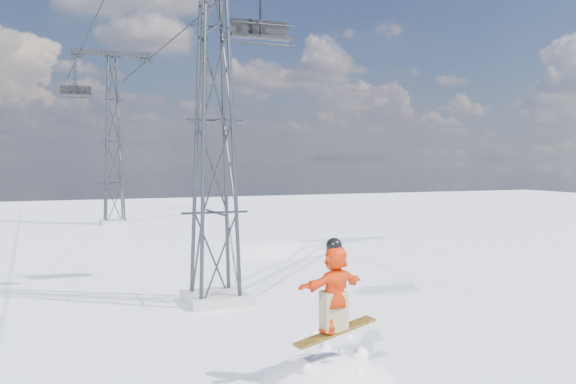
% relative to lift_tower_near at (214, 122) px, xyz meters
% --- Properties ---
extents(lift_tower_near, '(5.20, 1.80, 11.43)m').
position_rel_lift_tower_near_xyz_m(lift_tower_near, '(0.00, 0.00, 0.00)').
color(lift_tower_near, '#999999').
rests_on(lift_tower_near, ground).
extents(lift_tower_far, '(5.20, 1.80, 11.43)m').
position_rel_lift_tower_near_xyz_m(lift_tower_far, '(0.00, 25.00, 0.00)').
color(lift_tower_far, '#999999').
rests_on(lift_tower_far, ground).
extents(haul_cables, '(4.46, 51.00, 0.06)m').
position_rel_lift_tower_near_xyz_m(haul_cables, '(0.00, 11.50, 5.38)').
color(haul_cables, black).
rests_on(haul_cables, ground).
extents(lift_chair_mid, '(2.17, 0.62, 2.69)m').
position_rel_lift_tower_near_xyz_m(lift_chair_mid, '(2.20, 2.14, 3.23)').
color(lift_chair_mid, black).
rests_on(lift_chair_mid, ground).
extents(lift_chair_far, '(2.00, 0.57, 2.48)m').
position_rel_lift_tower_near_xyz_m(lift_chair_far, '(-2.20, 26.42, 3.40)').
color(lift_chair_far, black).
rests_on(lift_chair_far, ground).
extents(lift_chair_extra, '(1.84, 0.53, 2.28)m').
position_rel_lift_tower_near_xyz_m(lift_chair_extra, '(-2.20, 28.33, 3.56)').
color(lift_chair_extra, black).
rests_on(lift_chair_extra, ground).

